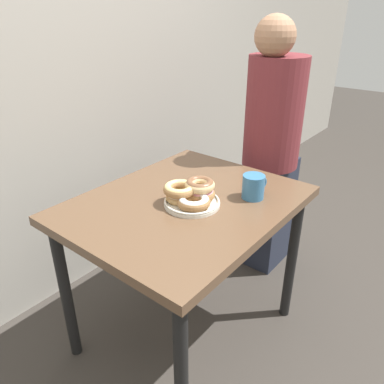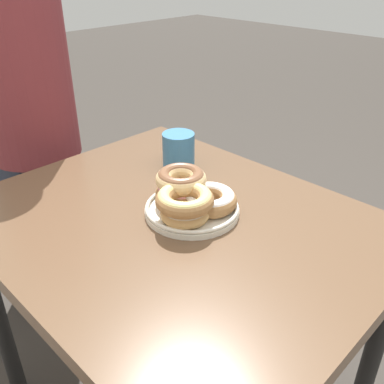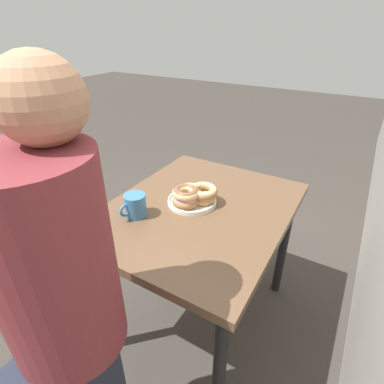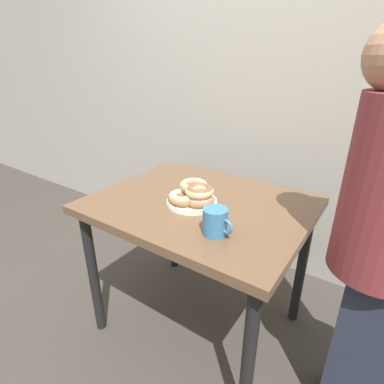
{
  "view_description": "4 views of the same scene",
  "coord_description": "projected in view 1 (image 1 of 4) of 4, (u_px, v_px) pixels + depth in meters",
  "views": [
    {
      "loc": [
        -1.08,
        -0.58,
        1.5
      ],
      "look_at": [
        -0.01,
        0.28,
        0.82
      ],
      "focal_mm": 35.0,
      "sensor_mm": 36.0,
      "label": 1
    },
    {
      "loc": [
        -0.64,
        0.91,
        1.32
      ],
      "look_at": [
        -0.01,
        0.28,
        0.82
      ],
      "focal_mm": 40.0,
      "sensor_mm": 36.0,
      "label": 2
    },
    {
      "loc": [
        1.03,
        0.9,
        1.51
      ],
      "look_at": [
        -0.01,
        0.28,
        0.82
      ],
      "focal_mm": 28.0,
      "sensor_mm": 36.0,
      "label": 3
    },
    {
      "loc": [
        0.68,
        -0.74,
        1.36
      ],
      "look_at": [
        -0.01,
        0.28,
        0.82
      ],
      "focal_mm": 28.0,
      "sensor_mm": 36.0,
      "label": 4
    }
  ],
  "objects": [
    {
      "name": "ground_plane",
      "position": [
        240.0,
        365.0,
        1.74
      ],
      "size": [
        14.0,
        14.0,
        0.0
      ],
      "primitive_type": "plane",
      "color": "#38332D"
    },
    {
      "name": "person_figure",
      "position": [
        272.0,
        150.0,
        2.09
      ],
      "size": [
        0.39,
        0.31,
        1.47
      ],
      "color": "#232838",
      "rests_on": "ground_plane"
    },
    {
      "name": "coffee_mug",
      "position": [
        254.0,
        186.0,
        1.59
      ],
      "size": [
        0.13,
        0.09,
        0.1
      ],
      "color": "teal",
      "rests_on": "dining_table"
    },
    {
      "name": "wall_back",
      "position": [
        56.0,
        52.0,
        1.79
      ],
      "size": [
        8.0,
        0.05,
        2.6
      ],
      "color": "#9E998E",
      "rests_on": "ground_plane"
    },
    {
      "name": "donut_plate",
      "position": [
        191.0,
        195.0,
        1.53
      ],
      "size": [
        0.25,
        0.26,
        0.1
      ],
      "color": "silver",
      "rests_on": "dining_table"
    },
    {
      "name": "dining_table",
      "position": [
        186.0,
        219.0,
        1.63
      ],
      "size": [
        0.98,
        0.79,
        0.76
      ],
      "color": "brown",
      "rests_on": "ground_plane"
    }
  ]
}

